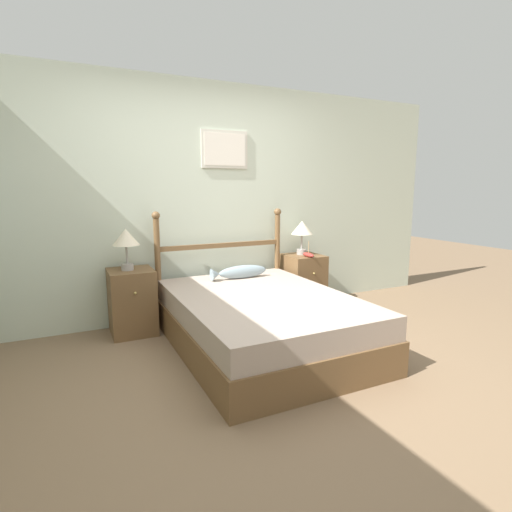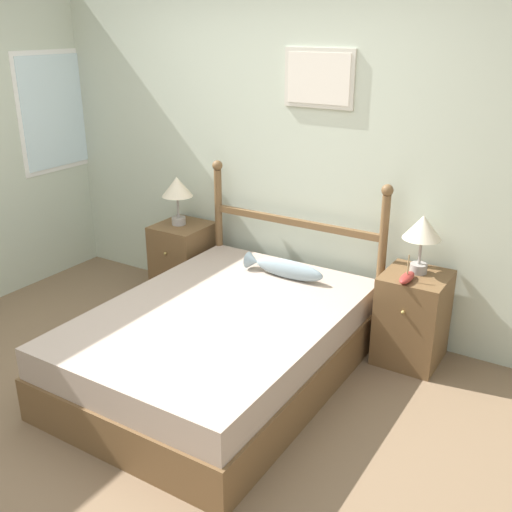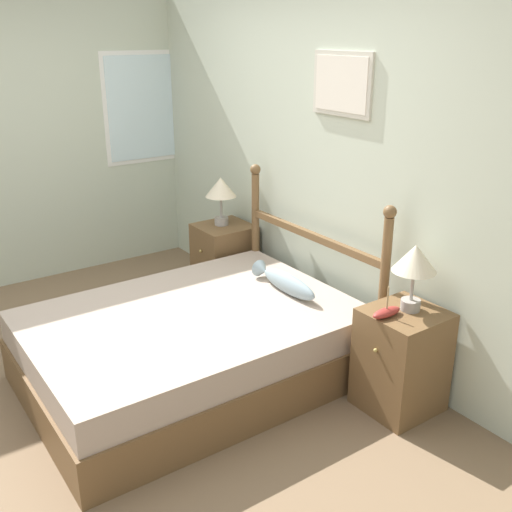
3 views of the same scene
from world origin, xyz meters
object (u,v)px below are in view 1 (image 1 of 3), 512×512
(table_lamp_right, at_px, (302,230))
(model_boat, at_px, (308,255))
(nightstand_left, at_px, (132,302))
(bed, at_px, (262,321))
(fish_pillow, at_px, (239,272))
(nightstand_right, at_px, (303,281))
(table_lamp_left, at_px, (126,239))

(table_lamp_right, bearing_deg, model_boat, -95.97)
(table_lamp_right, distance_m, model_boat, 0.33)
(nightstand_left, relative_size, model_boat, 3.12)
(bed, height_order, model_boat, model_boat)
(model_boat, relative_size, fish_pillow, 0.33)
(bed, distance_m, model_boat, 1.29)
(nightstand_left, height_order, nightstand_right, same)
(bed, xyz_separation_m, nightstand_left, (-0.99, 0.87, 0.08))
(nightstand_right, bearing_deg, fish_pillow, -168.64)
(nightstand_left, bearing_deg, nightstand_right, 0.00)
(nightstand_left, distance_m, fish_pillow, 1.11)
(nightstand_left, bearing_deg, bed, -41.41)
(table_lamp_left, height_order, model_boat, table_lamp_left)
(bed, bearing_deg, model_boat, 37.18)
(bed, height_order, table_lamp_right, table_lamp_right)
(table_lamp_right, xyz_separation_m, model_boat, (-0.02, -0.18, -0.27))
(table_lamp_right, relative_size, model_boat, 1.96)
(bed, relative_size, nightstand_left, 3.19)
(table_lamp_right, relative_size, fish_pillow, 0.65)
(table_lamp_right, bearing_deg, table_lamp_left, -178.78)
(table_lamp_right, height_order, model_boat, table_lamp_right)
(bed, xyz_separation_m, fish_pillow, (0.08, 0.69, 0.31))
(bed, distance_m, nightstand_right, 1.32)
(bed, distance_m, fish_pillow, 0.76)
(nightstand_left, xyz_separation_m, table_lamp_right, (1.98, 0.04, 0.62))
(table_lamp_right, bearing_deg, bed, -137.26)
(model_boat, bearing_deg, table_lamp_right, 84.03)
(nightstand_left, height_order, table_lamp_right, table_lamp_right)
(nightstand_left, relative_size, table_lamp_left, 1.60)
(nightstand_right, bearing_deg, table_lamp_left, -179.86)
(bed, height_order, nightstand_right, nightstand_right)
(bed, xyz_separation_m, nightstand_right, (0.99, 0.87, 0.08))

